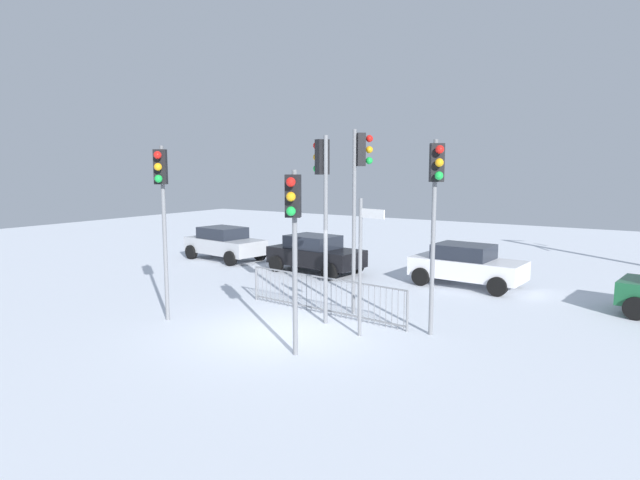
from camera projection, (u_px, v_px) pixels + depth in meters
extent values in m
plane|color=silver|center=(281.00, 332.00, 13.63)|extent=(60.00, 60.00, 0.00)
cylinder|color=slate|center=(326.00, 231.00, 14.07)|extent=(0.11, 0.11, 4.94)
cube|color=black|center=(322.00, 157.00, 13.95)|extent=(0.33, 0.38, 0.90)
sphere|color=red|center=(317.00, 146.00, 14.11)|extent=(0.20, 0.20, 0.20)
sphere|color=orange|center=(317.00, 157.00, 14.15)|extent=(0.20, 0.20, 0.20)
sphere|color=green|center=(317.00, 169.00, 14.19)|extent=(0.20, 0.20, 0.20)
cylinder|color=slate|center=(165.00, 234.00, 14.42)|extent=(0.11, 0.11, 4.69)
cube|color=black|center=(160.00, 167.00, 14.02)|extent=(0.39, 0.36, 0.90)
sphere|color=red|center=(157.00, 155.00, 13.73)|extent=(0.20, 0.20, 0.20)
sphere|color=orange|center=(158.00, 167.00, 13.77)|extent=(0.20, 0.20, 0.20)
sphere|color=green|center=(158.00, 179.00, 13.81)|extent=(0.20, 0.20, 0.20)
cylinder|color=slate|center=(433.00, 239.00, 13.10)|extent=(0.11, 0.11, 4.78)
cube|color=black|center=(437.00, 163.00, 12.69)|extent=(0.39, 0.36, 0.90)
sphere|color=red|center=(440.00, 149.00, 12.40)|extent=(0.20, 0.20, 0.20)
sphere|color=orange|center=(439.00, 163.00, 12.44)|extent=(0.20, 0.20, 0.20)
sphere|color=green|center=(439.00, 176.00, 12.48)|extent=(0.20, 0.20, 0.20)
cylinder|color=slate|center=(354.00, 223.00, 15.02)|extent=(0.11, 0.11, 5.16)
cube|color=black|center=(360.00, 150.00, 14.78)|extent=(0.38, 0.38, 0.90)
sphere|color=red|center=(369.00, 139.00, 14.79)|extent=(0.20, 0.20, 0.20)
sphere|color=orange|center=(369.00, 150.00, 14.83)|extent=(0.20, 0.20, 0.20)
sphere|color=green|center=(369.00, 161.00, 14.87)|extent=(0.20, 0.20, 0.20)
cylinder|color=slate|center=(295.00, 264.00, 11.70)|extent=(0.11, 0.11, 4.07)
cube|color=black|center=(293.00, 196.00, 11.34)|extent=(0.38, 0.34, 0.90)
sphere|color=red|center=(291.00, 182.00, 11.06)|extent=(0.20, 0.20, 0.20)
sphere|color=orange|center=(291.00, 197.00, 11.10)|extent=(0.20, 0.20, 0.20)
sphere|color=green|center=(291.00, 211.00, 11.14)|extent=(0.20, 0.20, 0.20)
cylinder|color=slate|center=(360.00, 268.00, 13.10)|extent=(0.09, 0.09, 3.40)
cube|color=white|center=(373.00, 214.00, 12.63)|extent=(0.68, 0.21, 0.22)
cube|color=slate|center=(324.00, 278.00, 15.16)|extent=(5.34, 0.55, 0.04)
cube|color=slate|center=(324.00, 310.00, 15.29)|extent=(5.34, 0.55, 0.04)
cylinder|color=slate|center=(258.00, 284.00, 16.83)|extent=(0.02, 0.02, 1.05)
cylinder|color=slate|center=(262.00, 284.00, 16.72)|extent=(0.02, 0.02, 1.05)
cylinder|color=slate|center=(266.00, 285.00, 16.61)|extent=(0.02, 0.02, 1.05)
cylinder|color=slate|center=(271.00, 286.00, 16.50)|extent=(0.02, 0.02, 1.05)
cylinder|color=slate|center=(275.00, 287.00, 16.39)|extent=(0.02, 0.02, 1.05)
cylinder|color=slate|center=(279.00, 288.00, 16.28)|extent=(0.02, 0.02, 1.05)
cylinder|color=slate|center=(284.00, 288.00, 16.17)|extent=(0.02, 0.02, 1.05)
cylinder|color=slate|center=(288.00, 289.00, 16.06)|extent=(0.02, 0.02, 1.05)
cylinder|color=slate|center=(293.00, 290.00, 15.95)|extent=(0.02, 0.02, 1.05)
cylinder|color=slate|center=(297.00, 291.00, 15.84)|extent=(0.02, 0.02, 1.05)
cylinder|color=slate|center=(302.00, 292.00, 15.73)|extent=(0.02, 0.02, 1.05)
cylinder|color=slate|center=(307.00, 293.00, 15.62)|extent=(0.02, 0.02, 1.05)
cylinder|color=slate|center=(311.00, 294.00, 15.51)|extent=(0.02, 0.02, 1.05)
cylinder|color=slate|center=(316.00, 294.00, 15.40)|extent=(0.02, 0.02, 1.05)
cylinder|color=slate|center=(321.00, 295.00, 15.29)|extent=(0.02, 0.02, 1.05)
cylinder|color=slate|center=(326.00, 296.00, 15.18)|extent=(0.02, 0.02, 1.05)
cylinder|color=slate|center=(331.00, 297.00, 15.07)|extent=(0.02, 0.02, 1.05)
cylinder|color=slate|center=(336.00, 298.00, 14.96)|extent=(0.02, 0.02, 1.05)
cylinder|color=slate|center=(341.00, 299.00, 14.85)|extent=(0.02, 0.02, 1.05)
cylinder|color=slate|center=(347.00, 300.00, 14.74)|extent=(0.02, 0.02, 1.05)
cylinder|color=slate|center=(352.00, 301.00, 14.63)|extent=(0.02, 0.02, 1.05)
cylinder|color=slate|center=(358.00, 302.00, 14.52)|extent=(0.02, 0.02, 1.05)
cylinder|color=slate|center=(363.00, 303.00, 14.41)|extent=(0.02, 0.02, 1.05)
cylinder|color=slate|center=(369.00, 304.00, 14.30)|extent=(0.02, 0.02, 1.05)
cylinder|color=slate|center=(374.00, 305.00, 14.19)|extent=(0.02, 0.02, 1.05)
cylinder|color=slate|center=(380.00, 306.00, 14.08)|extent=(0.02, 0.02, 1.05)
cylinder|color=slate|center=(386.00, 307.00, 13.97)|extent=(0.02, 0.02, 1.05)
cylinder|color=slate|center=(392.00, 309.00, 13.86)|extent=(0.02, 0.02, 1.05)
cylinder|color=slate|center=(398.00, 310.00, 13.75)|extent=(0.02, 0.02, 1.05)
cylinder|color=slate|center=(404.00, 311.00, 13.64)|extent=(0.02, 0.02, 1.05)
cylinder|color=slate|center=(256.00, 283.00, 16.88)|extent=(0.06, 0.06, 1.05)
cylinder|color=slate|center=(407.00, 311.00, 13.58)|extent=(0.06, 0.06, 1.05)
cube|color=black|center=(316.00, 256.00, 21.30)|extent=(3.95, 2.07, 0.65)
cube|color=#1E232D|center=(313.00, 242.00, 21.32)|extent=(2.04, 1.68, 0.55)
cylinder|color=black|center=(356.00, 265.00, 21.17)|extent=(0.66, 0.28, 0.64)
cylinder|color=black|center=(330.00, 272.00, 19.85)|extent=(0.66, 0.28, 0.64)
cylinder|color=black|center=(304.00, 258.00, 22.83)|extent=(0.66, 0.28, 0.64)
cylinder|color=black|center=(276.00, 264.00, 21.52)|extent=(0.66, 0.28, 0.64)
cube|color=#B2B5BA|center=(225.00, 246.00, 24.24)|extent=(3.98, 2.16, 0.65)
cube|color=#1E232D|center=(223.00, 233.00, 24.26)|extent=(2.07, 1.73, 0.55)
cylinder|color=black|center=(260.00, 253.00, 24.07)|extent=(0.66, 0.30, 0.64)
cylinder|color=black|center=(230.00, 258.00, 22.78)|extent=(0.66, 0.30, 0.64)
cylinder|color=black|center=(221.00, 248.00, 25.79)|extent=(0.66, 0.30, 0.64)
cylinder|color=black|center=(191.00, 252.00, 24.50)|extent=(0.66, 0.30, 0.64)
cylinder|color=black|center=(636.00, 308.00, 14.67)|extent=(0.66, 0.29, 0.64)
cube|color=silver|center=(467.00, 268.00, 18.80)|extent=(3.91, 1.95, 0.65)
cube|color=#1E232D|center=(464.00, 252.00, 18.81)|extent=(2.00, 1.62, 0.55)
cylinder|color=black|center=(514.00, 278.00, 18.72)|extent=(0.65, 0.26, 0.64)
cylinder|color=black|center=(497.00, 287.00, 17.37)|extent=(0.65, 0.26, 0.64)
cylinder|color=black|center=(441.00, 269.00, 20.32)|extent=(0.65, 0.26, 0.64)
cylinder|color=black|center=(421.00, 277.00, 18.97)|extent=(0.65, 0.26, 0.64)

